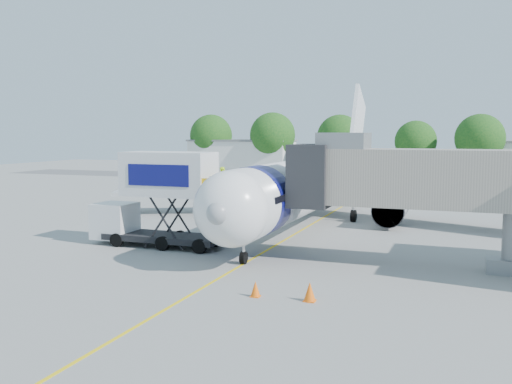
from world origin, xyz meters
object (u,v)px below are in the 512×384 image
(aircraft, at_px, (313,183))
(jet_bridge, at_px, (414,179))
(catering_hiloader, at_px, (159,199))
(ground_tug, at_px, (249,319))

(aircraft, bearing_deg, jet_bridge, -54.30)
(jet_bridge, distance_m, catering_hiloader, 14.35)
(jet_bridge, bearing_deg, ground_tug, -106.92)
(jet_bridge, height_order, ground_tug, jet_bridge)
(ground_tug, bearing_deg, catering_hiloader, 115.12)
(catering_hiloader, height_order, ground_tug, catering_hiloader)
(aircraft, height_order, jet_bridge, aircraft)
(aircraft, height_order, catering_hiloader, aircraft)
(aircraft, relative_size, catering_hiloader, 4.44)
(aircraft, bearing_deg, catering_hiloader, -119.42)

